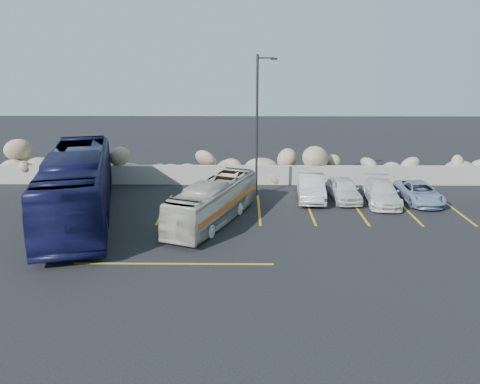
{
  "coord_description": "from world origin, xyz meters",
  "views": [
    {
      "loc": [
        1.84,
        -16.8,
        8.12
      ],
      "look_at": [
        1.61,
        4.0,
        1.87
      ],
      "focal_mm": 35.0,
      "sensor_mm": 36.0,
      "label": 1
    }
  ],
  "objects_px": {
    "tour_coach": "(78,185)",
    "car_b": "(311,187)",
    "vintage_bus": "(213,202)",
    "car_a": "(344,189)",
    "lamppost": "(258,123)",
    "car_d": "(419,192)",
    "car_c": "(382,192)"
  },
  "relations": [
    {
      "from": "tour_coach",
      "to": "car_b",
      "type": "bearing_deg",
      "value": 0.9
    },
    {
      "from": "vintage_bus",
      "to": "car_a",
      "type": "height_order",
      "value": "vintage_bus"
    },
    {
      "from": "lamppost",
      "to": "car_d",
      "type": "distance_m",
      "value": 9.87
    },
    {
      "from": "vintage_bus",
      "to": "car_a",
      "type": "bearing_deg",
      "value": 48.87
    },
    {
      "from": "tour_coach",
      "to": "car_d",
      "type": "xyz_separation_m",
      "value": [
        18.15,
        2.84,
        -1.16
      ]
    },
    {
      "from": "car_a",
      "to": "lamppost",
      "type": "bearing_deg",
      "value": 168.82
    },
    {
      "from": "car_b",
      "to": "car_c",
      "type": "xyz_separation_m",
      "value": [
        3.85,
        -0.68,
        -0.08
      ]
    },
    {
      "from": "tour_coach",
      "to": "vintage_bus",
      "type": "bearing_deg",
      "value": -18.7
    },
    {
      "from": "car_d",
      "to": "vintage_bus",
      "type": "bearing_deg",
      "value": -165.6
    },
    {
      "from": "car_a",
      "to": "car_c",
      "type": "xyz_separation_m",
      "value": [
        1.98,
        -0.55,
        -0.02
      ]
    },
    {
      "from": "vintage_bus",
      "to": "car_a",
      "type": "xyz_separation_m",
      "value": [
        7.19,
        3.7,
        -0.41
      ]
    },
    {
      "from": "car_a",
      "to": "car_b",
      "type": "height_order",
      "value": "car_b"
    },
    {
      "from": "car_c",
      "to": "car_d",
      "type": "bearing_deg",
      "value": 10.98
    },
    {
      "from": "lamppost",
      "to": "car_b",
      "type": "xyz_separation_m",
      "value": [
        3.06,
        -0.63,
        -3.61
      ]
    },
    {
      "from": "car_a",
      "to": "car_c",
      "type": "height_order",
      "value": "car_a"
    },
    {
      "from": "car_d",
      "to": "car_c",
      "type": "bearing_deg",
      "value": -176.56
    },
    {
      "from": "lamppost",
      "to": "car_d",
      "type": "bearing_deg",
      "value": -6.92
    },
    {
      "from": "car_b",
      "to": "car_c",
      "type": "bearing_deg",
      "value": -6.27
    },
    {
      "from": "car_b",
      "to": "car_c",
      "type": "relative_size",
      "value": 1.0
    },
    {
      "from": "tour_coach",
      "to": "car_b",
      "type": "height_order",
      "value": "tour_coach"
    },
    {
      "from": "vintage_bus",
      "to": "car_b",
      "type": "xyz_separation_m",
      "value": [
        5.32,
        3.83,
        -0.35
      ]
    },
    {
      "from": "lamppost",
      "to": "car_a",
      "type": "bearing_deg",
      "value": -8.77
    },
    {
      "from": "lamppost",
      "to": "car_c",
      "type": "height_order",
      "value": "lamppost"
    },
    {
      "from": "car_d",
      "to": "lamppost",
      "type": "bearing_deg",
      "value": 170.97
    },
    {
      "from": "car_b",
      "to": "car_d",
      "type": "bearing_deg",
      "value": -0.71
    },
    {
      "from": "car_a",
      "to": "car_d",
      "type": "distance_m",
      "value": 4.16
    },
    {
      "from": "vintage_bus",
      "to": "tour_coach",
      "type": "relative_size",
      "value": 0.61
    },
    {
      "from": "tour_coach",
      "to": "car_a",
      "type": "relative_size",
      "value": 3.35
    },
    {
      "from": "tour_coach",
      "to": "car_c",
      "type": "xyz_separation_m",
      "value": [
        15.98,
        2.63,
        -1.11
      ]
    },
    {
      "from": "lamppost",
      "to": "car_b",
      "type": "distance_m",
      "value": 4.77
    },
    {
      "from": "car_c",
      "to": "vintage_bus",
      "type": "bearing_deg",
      "value": -155.62
    },
    {
      "from": "car_a",
      "to": "car_b",
      "type": "xyz_separation_m",
      "value": [
        -1.86,
        0.13,
        0.06
      ]
    }
  ]
}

